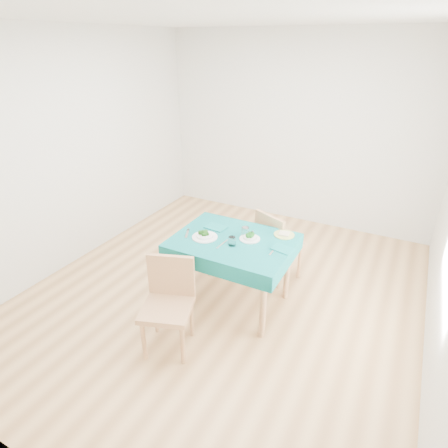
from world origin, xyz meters
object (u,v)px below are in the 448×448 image
at_px(bowl_far, 250,237).
at_px(side_plate, 284,235).
at_px(chair_far, 280,237).
at_px(table, 233,272).
at_px(bowl_near, 205,234).
at_px(chair_near, 166,299).

relative_size(bowl_far, side_plate, 0.98).
bearing_deg(chair_far, bowl_far, 103.43).
height_order(table, side_plate, side_plate).
xyz_separation_m(chair_far, side_plate, (0.16, -0.36, 0.24)).
relative_size(bowl_near, side_plate, 1.22).
bearing_deg(chair_near, side_plate, 42.32).
bearing_deg(chair_near, bowl_far, 49.45).
relative_size(chair_near, bowl_near, 4.16).
relative_size(table, chair_far, 1.10).
bearing_deg(chair_far, side_plate, 137.26).
relative_size(chair_far, bowl_far, 5.12).
height_order(table, chair_far, chair_far).
bearing_deg(bowl_near, table, 19.31).
distance_m(chair_near, bowl_near, 0.80).
bearing_deg(chair_near, bowl_near, 74.52).
bearing_deg(chair_near, table, 56.25).
height_order(bowl_near, side_plate, bowl_near).
relative_size(table, side_plate, 5.53).
distance_m(table, chair_far, 0.75).
xyz_separation_m(chair_far, bowl_near, (-0.53, -0.78, 0.27)).
height_order(table, bowl_near, bowl_near).
bearing_deg(table, chair_near, -104.43).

